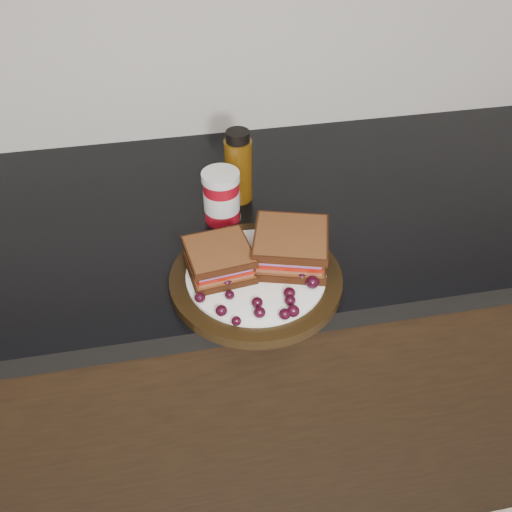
{
  "coord_description": "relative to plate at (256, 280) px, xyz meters",
  "views": [
    {
      "loc": [
        0.08,
        0.82,
        1.54
      ],
      "look_at": [
        0.21,
        1.49,
        0.96
      ],
      "focal_mm": 40.0,
      "sensor_mm": 36.0,
      "label": 1
    }
  ],
  "objects": [
    {
      "name": "grape_2",
      "position": [
        -0.07,
        -0.08,
        0.02
      ],
      "size": [
        0.02,
        0.02,
        0.02
      ],
      "primitive_type": "ellipsoid",
      "color": "black",
      "rests_on": "plate"
    },
    {
      "name": "grape_23",
      "position": [
        -0.09,
        0.01,
        0.02
      ],
      "size": [
        0.02,
        0.02,
        0.02
      ],
      "primitive_type": "ellipsoid",
      "color": "black",
      "rests_on": "plate"
    },
    {
      "name": "grape_22",
      "position": [
        -0.06,
        0.02,
        0.02
      ],
      "size": [
        0.02,
        0.02,
        0.02
      ],
      "primitive_type": "ellipsoid",
      "color": "black",
      "rests_on": "plate"
    },
    {
      "name": "base_cabinets",
      "position": [
        -0.21,
        0.21,
        -0.48
      ],
      "size": [
        3.96,
        0.58,
        0.86
      ],
      "primitive_type": "cube",
      "color": "black",
      "rests_on": "ground_plane"
    },
    {
      "name": "grape_0",
      "position": [
        -0.1,
        -0.05,
        0.02
      ],
      "size": [
        0.02,
        0.02,
        0.02
      ],
      "primitive_type": "ellipsoid",
      "color": "black",
      "rests_on": "plate"
    },
    {
      "name": "grape_3",
      "position": [
        -0.05,
        -0.1,
        0.02
      ],
      "size": [
        0.02,
        0.02,
        0.01
      ],
      "primitive_type": "ellipsoid",
      "color": "black",
      "rests_on": "plate"
    },
    {
      "name": "grape_20",
      "position": [
        -0.05,
        -0.02,
        0.02
      ],
      "size": [
        0.02,
        0.02,
        0.02
      ],
      "primitive_type": "ellipsoid",
      "color": "black",
      "rests_on": "plate"
    },
    {
      "name": "grape_10",
      "position": [
        0.08,
        -0.05,
        0.03
      ],
      "size": [
        0.02,
        0.02,
        0.02
      ],
      "primitive_type": "ellipsoid",
      "color": "black",
      "rests_on": "plate"
    },
    {
      "name": "condiment_jar",
      "position": [
        -0.03,
        0.18,
        0.04
      ],
      "size": [
        0.07,
        0.07,
        0.1
      ],
      "primitive_type": "cylinder",
      "rotation": [
        0.0,
        0.0,
        0.09
      ],
      "color": "maroon",
      "rests_on": "countertop"
    },
    {
      "name": "grape_15",
      "position": [
        0.04,
        0.04,
        0.02
      ],
      "size": [
        0.02,
        0.02,
        0.02
      ],
      "primitive_type": "ellipsoid",
      "color": "black",
      "rests_on": "plate"
    },
    {
      "name": "grape_9",
      "position": [
        0.04,
        -0.06,
        0.02
      ],
      "size": [
        0.02,
        0.02,
        0.02
      ],
      "primitive_type": "ellipsoid",
      "color": "black",
      "rests_on": "plate"
    },
    {
      "name": "grape_21",
      "position": [
        -0.03,
        0.03,
        0.02
      ],
      "size": [
        0.02,
        0.02,
        0.02
      ],
      "primitive_type": "ellipsoid",
      "color": "black",
      "rests_on": "plate"
    },
    {
      "name": "grape_18",
      "position": [
        -0.09,
        0.02,
        0.02
      ],
      "size": [
        0.02,
        0.02,
        0.02
      ],
      "primitive_type": "ellipsoid",
      "color": "black",
      "rests_on": "plate"
    },
    {
      "name": "grape_1",
      "position": [
        -0.05,
        -0.05,
        0.02
      ],
      "size": [
        0.02,
        0.02,
        0.01
      ],
      "primitive_type": "ellipsoid",
      "color": "black",
      "rests_on": "plate"
    },
    {
      "name": "sandwich_left",
      "position": [
        -0.06,
        0.02,
        0.04
      ],
      "size": [
        0.11,
        0.11,
        0.05
      ],
      "primitive_type": null,
      "rotation": [
        0.0,
        0.0,
        0.13
      ],
      "color": "brown",
      "rests_on": "plate"
    },
    {
      "name": "grape_5",
      "position": [
        -0.01,
        -0.07,
        0.02
      ],
      "size": [
        0.02,
        0.02,
        0.02
      ],
      "primitive_type": "ellipsoid",
      "color": "black",
      "rests_on": "plate"
    },
    {
      "name": "grape_4",
      "position": [
        -0.01,
        -0.09,
        0.02
      ],
      "size": [
        0.02,
        0.02,
        0.02
      ],
      "primitive_type": "ellipsoid",
      "color": "black",
      "rests_on": "plate"
    },
    {
      "name": "grape_19",
      "position": [
        -0.08,
        0.01,
        0.02
      ],
      "size": [
        0.02,
        0.02,
        0.02
      ],
      "primitive_type": "ellipsoid",
      "color": "black",
      "rests_on": "plate"
    },
    {
      "name": "grape_12",
      "position": [
        0.08,
        -0.02,
        0.02
      ],
      "size": [
        0.02,
        0.02,
        0.02
      ],
      "primitive_type": "ellipsoid",
      "color": "black",
      "rests_on": "plate"
    },
    {
      "name": "countertop",
      "position": [
        -0.21,
        0.21,
        -0.03
      ],
      "size": [
        3.98,
        0.6,
        0.04
      ],
      "primitive_type": "cube",
      "color": "black",
      "rests_on": "base_cabinets"
    },
    {
      "name": "sandwich_right",
      "position": [
        0.06,
        0.02,
        0.04
      ],
      "size": [
        0.15,
        0.15,
        0.05
      ],
      "primitive_type": null,
      "rotation": [
        0.0,
        0.0,
        -0.29
      ],
      "color": "brown",
      "rests_on": "plate"
    },
    {
      "name": "plate",
      "position": [
        0.0,
        0.0,
        0.0
      ],
      "size": [
        0.28,
        0.28,
        0.02
      ],
      "primitive_type": "cylinder",
      "color": "black",
      "rests_on": "countertop"
    },
    {
      "name": "grape_7",
      "position": [
        0.04,
        -0.1,
        0.02
      ],
      "size": [
        0.02,
        0.02,
        0.02
      ],
      "primitive_type": "ellipsoid",
      "color": "black",
      "rests_on": "plate"
    },
    {
      "name": "grape_8",
      "position": [
        0.04,
        -0.08,
        0.02
      ],
      "size": [
        0.02,
        0.02,
        0.02
      ],
      "primitive_type": "ellipsoid",
      "color": "black",
      "rests_on": "plate"
    },
    {
      "name": "grape_16",
      "position": [
        -0.06,
        0.05,
        0.02
      ],
      "size": [
        0.02,
        0.02,
        0.01
      ],
      "primitive_type": "ellipsoid",
      "color": "black",
      "rests_on": "plate"
    },
    {
      "name": "grape_17",
      "position": [
        -0.05,
        0.04,
        0.02
      ],
      "size": [
        0.02,
        0.02,
        0.02
      ],
      "primitive_type": "ellipsoid",
      "color": "black",
      "rests_on": "plate"
    },
    {
      "name": "grape_6",
      "position": [
        0.02,
        -0.1,
        0.02
      ],
      "size": [
        0.02,
        0.02,
        0.02
      ],
      "primitive_type": "ellipsoid",
      "color": "black",
      "rests_on": "plate"
    },
    {
      "name": "oil_bottle",
      "position": [
        0.01,
        0.25,
        0.06
      ],
      "size": [
        0.07,
        0.07,
        0.14
      ],
      "primitive_type": "cylinder",
      "rotation": [
        0.0,
        0.0,
        0.32
      ],
      "color": "#4D2E07",
      "rests_on": "countertop"
    },
    {
      "name": "grape_14",
      "position": [
        0.07,
        0.03,
        0.02
      ],
      "size": [
        0.02,
        0.02,
        0.02
      ],
      "primitive_type": "ellipsoid",
      "color": "black",
      "rests_on": "plate"
    },
    {
      "name": "grape_11",
      "position": [
        0.07,
        -0.03,
        0.02
      ],
      "size": [
        0.02,
        0.02,
        0.02
      ],
      "primitive_type": "ellipsoid",
      "color": "black",
      "rests_on": "plate"
    },
    {
      "name": "grape_13",
      "position": [
        0.08,
        0.02,
        0.02
      ],
      "size": [
        0.02,
        0.02,
        0.02
      ],
      "primitive_type": "ellipsoid",
      "color": "black",
      "rests_on": "plate"
    }
  ]
}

